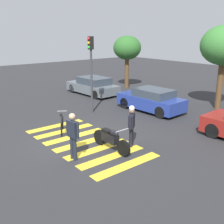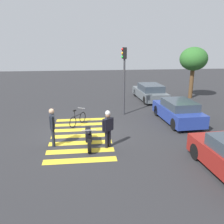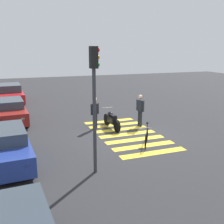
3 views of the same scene
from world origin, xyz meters
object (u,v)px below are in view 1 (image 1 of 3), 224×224
Objects in this scene: police_motorcycle at (111,139)px; leaning_bicycle at (62,125)px; officer_by_motorcycle at (73,133)px; car_blue_hatchback at (151,100)px; traffic_light_pole at (91,63)px; car_grey_coupe at (93,86)px; officer_on_foot at (132,123)px.

police_motorcycle is 1.47× the size of leaning_bicycle.
leaning_bicycle is at bearing 159.23° from officer_by_motorcycle.
officer_by_motorcycle is at bearing -20.77° from leaning_bicycle.
car_blue_hatchback is (-2.91, 5.39, 0.20)m from police_motorcycle.
traffic_light_pole is (-1.83, 2.97, 2.53)m from leaning_bicycle.
leaning_bicycle is at bearing -90.68° from car_blue_hatchback.
police_motorcycle is at bearing -61.65° from car_blue_hatchback.
car_grey_coupe is at bearing 141.33° from officer_by_motorcycle.
police_motorcycle is 1.06m from officer_on_foot.
police_motorcycle is 10.27m from car_grey_coupe.
traffic_light_pole is (-5.06, 1.54, 1.89)m from officer_on_foot.
car_blue_hatchback is 4.18m from traffic_light_pole.
leaning_bicycle is 0.35× the size of car_blue_hatchback.
officer_by_motorcycle is (-0.19, -1.61, 0.58)m from police_motorcycle.
leaning_bicycle is at bearing -58.40° from traffic_light_pole.
traffic_light_pole reaches higher than car_grey_coupe.
car_grey_coupe is (-8.61, 6.89, -0.40)m from officer_by_motorcycle.
officer_by_motorcycle is 6.40m from traffic_light_pole.
leaning_bicycle is 0.33× the size of car_grey_coupe.
car_grey_coupe is at bearing 149.03° from police_motorcycle.
car_blue_hatchback is (-3.16, 4.52, -0.35)m from officer_on_foot.
officer_by_motorcycle is 11.04m from car_grey_coupe.
car_grey_coupe is 1.06× the size of car_blue_hatchback.
officer_on_foot is at bearing -25.96° from car_grey_coupe.
leaning_bicycle is 8.26m from car_grey_coupe.
police_motorcycle is 1.21× the size of officer_on_foot.
leaning_bicycle is at bearing -169.50° from police_motorcycle.
officer_on_foot is 0.40× the size of car_grey_coupe.
car_blue_hatchback is at bearing 1.01° from car_grey_coupe.
officer_by_motorcycle is at bearing -100.23° from officer_on_foot.
officer_by_motorcycle is 0.41× the size of traffic_light_pole.
police_motorcycle is 1.18× the size of officer_by_motorcycle.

